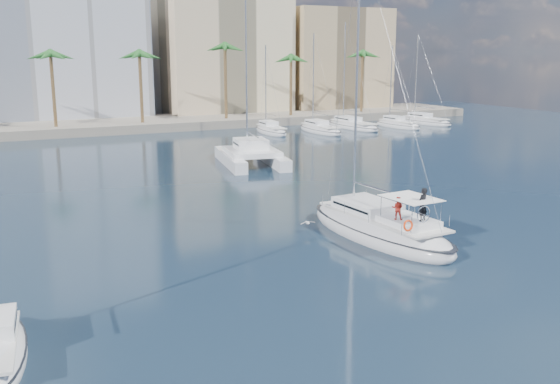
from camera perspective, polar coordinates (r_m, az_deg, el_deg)
ground at (r=34.53m, az=2.49°, el=-5.45°), size 160.00×160.00×0.00m
quay at (r=91.71m, az=-16.13°, el=5.85°), size 120.00×14.00×1.20m
building_beige at (r=105.75m, az=-5.30°, el=12.24°), size 20.00×14.00×20.00m
building_tan_right at (r=112.72m, az=4.83°, el=11.77°), size 18.00×12.00×18.00m
palm_centre at (r=87.21m, az=-16.04°, el=11.91°), size 3.60×3.60×12.30m
palm_right at (r=99.17m, az=4.11°, el=12.40°), size 3.60×3.60×12.30m
main_sloop at (r=37.44m, az=9.03°, el=-3.28°), size 4.67×12.44×18.12m
catamaran at (r=60.90m, az=-2.66°, el=3.58°), size 7.20×11.46×15.71m
seagull at (r=37.94m, az=2.53°, el=-2.82°), size 1.00×0.43×0.18m
moored_yacht_a at (r=84.48m, az=-0.83°, el=5.39°), size 3.37×9.52×11.90m
moored_yacht_b at (r=85.70m, az=3.69°, el=5.47°), size 3.32×10.83×13.72m
moored_yacht_c at (r=90.75m, az=6.65°, el=5.81°), size 3.98×12.33×15.54m
moored_yacht_d at (r=92.80m, az=10.72°, el=5.83°), size 3.52×9.55×11.90m
moored_yacht_e at (r=98.35m, az=13.07°, el=6.10°), size 4.61×11.11×13.72m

